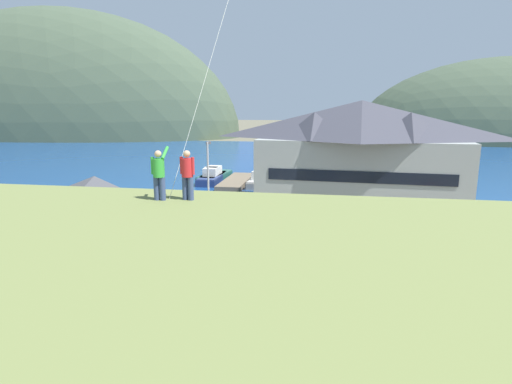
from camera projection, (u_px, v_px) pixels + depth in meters
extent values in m
plane|color=#66604C|center=(217.00, 289.00, 24.24)|extent=(600.00, 600.00, 0.00)
cube|color=gray|center=(235.00, 258.00, 29.06)|extent=(40.00, 20.00, 0.10)
cube|color=navy|center=(294.00, 160.00, 82.18)|extent=(360.00, 84.00, 0.03)
ellipsoid|color=#42513D|center=(55.00, 135.00, 153.39)|extent=(139.40, 63.09, 88.70)
ellipsoid|color=#42513D|center=(504.00, 140.00, 130.25)|extent=(93.13, 51.77, 50.70)
cube|color=#999E99|center=(359.00, 174.00, 43.01)|extent=(20.91, 9.94, 7.24)
cube|color=black|center=(359.00, 177.00, 38.84)|extent=(17.27, 1.30, 1.10)
pyramid|color=#3D3D47|center=(361.00, 120.00, 41.88)|extent=(22.19, 10.88, 3.84)
pyramid|color=#3D3D47|center=(314.00, 125.00, 41.63)|extent=(5.01, 5.01, 2.69)
pyramid|color=#3D3D47|center=(411.00, 126.00, 39.53)|extent=(5.01, 5.01, 2.69)
cube|color=#474C56|center=(98.00, 221.00, 31.51)|extent=(5.74, 4.84, 3.82)
pyramid|color=#47474C|center=(95.00, 186.00, 30.97)|extent=(6.21, 5.31, 1.59)
cube|color=black|center=(80.00, 238.00, 29.43)|extent=(1.10, 0.12, 2.67)
cube|color=#70604C|center=(237.00, 182.00, 56.80)|extent=(3.20, 11.52, 0.70)
cube|color=navy|center=(212.00, 179.00, 58.23)|extent=(2.77, 8.17, 0.90)
cube|color=navy|center=(212.00, 175.00, 58.12)|extent=(2.68, 7.93, 0.16)
cube|color=silver|center=(211.00, 172.00, 57.40)|extent=(1.87, 2.47, 1.10)
cube|color=#A8A399|center=(259.00, 183.00, 55.11)|extent=(2.47, 6.13, 0.90)
cube|color=#B7B2A8|center=(259.00, 179.00, 55.01)|extent=(2.39, 5.94, 0.16)
cube|color=silver|center=(258.00, 175.00, 54.46)|extent=(1.50, 1.91, 1.10)
cube|color=#23564C|center=(215.00, 177.00, 59.54)|extent=(3.43, 8.38, 0.90)
cube|color=#33665B|center=(215.00, 174.00, 59.43)|extent=(3.33, 8.12, 0.16)
cube|color=silver|center=(213.00, 170.00, 58.73)|extent=(2.07, 2.62, 1.10)
cube|color=slate|center=(427.00, 281.00, 23.36)|extent=(4.23, 1.88, 0.80)
cube|color=#5B5B5F|center=(426.00, 269.00, 23.23)|extent=(2.13, 1.64, 0.70)
cube|color=black|center=(425.00, 269.00, 23.24)|extent=(2.17, 1.67, 0.32)
cylinder|color=black|center=(457.00, 297.00, 22.36)|extent=(0.64, 0.23, 0.64)
cylinder|color=black|center=(447.00, 283.00, 24.14)|extent=(0.64, 0.23, 0.64)
cylinder|color=black|center=(405.00, 293.00, 22.75)|extent=(0.64, 0.23, 0.64)
cylinder|color=black|center=(399.00, 280.00, 24.53)|extent=(0.64, 0.23, 0.64)
cube|color=red|center=(97.00, 269.00, 25.16)|extent=(4.25, 1.92, 0.80)
cube|color=#B11A15|center=(94.00, 257.00, 25.03)|extent=(2.14, 1.66, 0.70)
cube|color=black|center=(94.00, 257.00, 25.03)|extent=(2.19, 1.69, 0.32)
cylinder|color=black|center=(111.00, 282.00, 24.17)|extent=(0.65, 0.24, 0.64)
cylinder|color=black|center=(125.00, 270.00, 25.95)|extent=(0.65, 0.24, 0.64)
cylinder|color=black|center=(68.00, 280.00, 24.53)|extent=(0.65, 0.24, 0.64)
cylinder|color=black|center=(85.00, 268.00, 26.31)|extent=(0.65, 0.24, 0.64)
cube|color=navy|center=(276.00, 285.00, 22.90)|extent=(4.27, 1.96, 0.80)
cube|color=navy|center=(273.00, 272.00, 22.78)|extent=(2.16, 1.68, 0.70)
cube|color=black|center=(273.00, 272.00, 22.79)|extent=(2.20, 1.72, 0.32)
cylinder|color=black|center=(298.00, 301.00, 21.83)|extent=(0.65, 0.25, 0.64)
cylinder|color=black|center=(302.00, 287.00, 23.59)|extent=(0.65, 0.25, 0.64)
cylinder|color=black|center=(248.00, 297.00, 22.37)|extent=(0.65, 0.25, 0.64)
cylinder|color=black|center=(255.00, 283.00, 24.13)|extent=(0.65, 0.25, 0.64)
cube|color=#9EA3A8|center=(171.00, 275.00, 24.25)|extent=(4.21, 1.83, 0.80)
cube|color=gray|center=(173.00, 263.00, 24.07)|extent=(2.11, 1.61, 0.70)
cube|color=black|center=(173.00, 263.00, 24.08)|extent=(2.15, 1.65, 0.32)
cylinder|color=black|center=(155.00, 274.00, 25.44)|extent=(0.64, 0.22, 0.64)
cylinder|color=black|center=(142.00, 286.00, 23.67)|extent=(0.64, 0.22, 0.64)
cylinder|color=black|center=(198.00, 277.00, 24.98)|extent=(0.64, 0.22, 0.64)
cylinder|color=black|center=(188.00, 290.00, 23.21)|extent=(0.64, 0.22, 0.64)
cube|color=#B28923|center=(387.00, 245.00, 29.54)|extent=(4.25, 1.92, 0.80)
cube|color=olive|center=(386.00, 234.00, 29.40)|extent=(2.15, 1.66, 0.70)
cube|color=black|center=(386.00, 235.00, 29.41)|extent=(2.19, 1.69, 0.32)
cylinder|color=black|center=(410.00, 255.00, 28.54)|extent=(0.65, 0.24, 0.64)
cylinder|color=black|center=(404.00, 247.00, 30.33)|extent=(0.65, 0.24, 0.64)
cylinder|color=black|center=(369.00, 253.00, 28.91)|extent=(0.65, 0.24, 0.64)
cylinder|color=black|center=(366.00, 245.00, 30.69)|extent=(0.65, 0.24, 0.64)
cube|color=#9EA3A8|center=(294.00, 241.00, 30.33)|extent=(4.36, 2.21, 0.80)
cube|color=gray|center=(292.00, 231.00, 30.18)|extent=(2.25, 1.80, 0.70)
cube|color=black|center=(292.00, 232.00, 30.19)|extent=(2.29, 1.84, 0.32)
cylinder|color=black|center=(314.00, 251.00, 29.42)|extent=(0.66, 0.28, 0.64)
cylinder|color=black|center=(312.00, 243.00, 31.22)|extent=(0.66, 0.28, 0.64)
cylinder|color=black|center=(275.00, 250.00, 29.60)|extent=(0.66, 0.28, 0.64)
cylinder|color=black|center=(276.00, 242.00, 31.39)|extent=(0.66, 0.28, 0.64)
cube|color=red|center=(482.00, 254.00, 27.73)|extent=(4.23, 1.86, 0.80)
cube|color=#B11A15|center=(480.00, 243.00, 27.60)|extent=(2.12, 1.63, 0.70)
cube|color=black|center=(480.00, 243.00, 27.60)|extent=(2.17, 1.66, 0.32)
cylinder|color=black|center=(509.00, 266.00, 26.72)|extent=(0.64, 0.23, 0.64)
cylinder|color=black|center=(497.00, 256.00, 28.50)|extent=(0.64, 0.23, 0.64)
cylinder|color=black|center=(464.00, 263.00, 27.12)|extent=(0.64, 0.23, 0.64)
cylinder|color=black|center=(455.00, 254.00, 28.90)|extent=(0.64, 0.23, 0.64)
cube|color=slate|center=(28.00, 233.00, 32.14)|extent=(4.20, 1.80, 0.80)
cube|color=#5B5B5F|center=(25.00, 224.00, 32.01)|extent=(2.10, 1.60, 0.70)
cube|color=black|center=(25.00, 224.00, 32.01)|extent=(2.14, 1.63, 0.32)
cylinder|color=black|center=(36.00, 243.00, 31.11)|extent=(0.64, 0.22, 0.64)
cylinder|color=black|center=(52.00, 236.00, 32.88)|extent=(0.64, 0.22, 0.64)
cylinder|color=black|center=(4.00, 241.00, 31.55)|extent=(0.64, 0.22, 0.64)
cylinder|color=black|center=(21.00, 234.00, 33.32)|extent=(0.64, 0.22, 0.64)
cube|color=#236633|center=(195.00, 235.00, 31.75)|extent=(4.32, 2.11, 0.80)
cube|color=#1E562B|center=(192.00, 225.00, 31.63)|extent=(2.22, 1.75, 0.70)
cube|color=black|center=(192.00, 226.00, 31.64)|extent=(2.26, 1.79, 0.32)
cylinder|color=black|center=(207.00, 245.00, 30.63)|extent=(0.65, 0.27, 0.64)
cylinder|color=black|center=(216.00, 238.00, 32.38)|extent=(0.65, 0.27, 0.64)
cylinder|color=black|center=(173.00, 242.00, 31.27)|extent=(0.65, 0.27, 0.64)
cylinder|color=black|center=(183.00, 235.00, 33.02)|extent=(0.65, 0.27, 0.64)
cylinder|color=#ADADB2|center=(208.00, 188.00, 34.14)|extent=(0.16, 0.16, 7.56)
cube|color=#4C4C51|center=(209.00, 143.00, 33.74)|extent=(0.24, 0.70, 0.20)
cylinder|color=#384770|center=(157.00, 188.00, 14.44)|extent=(0.20, 0.20, 0.82)
cylinder|color=#384770|center=(163.00, 189.00, 14.41)|extent=(0.20, 0.20, 0.82)
cylinder|color=green|center=(159.00, 168.00, 14.28)|extent=(0.40, 0.40, 0.64)
sphere|color=tan|center=(158.00, 154.00, 14.18)|extent=(0.24, 0.24, 0.24)
cylinder|color=green|center=(165.00, 153.00, 14.32)|extent=(0.11, 0.55, 0.43)
cylinder|color=green|center=(152.00, 166.00, 14.30)|extent=(0.11, 0.11, 0.60)
cylinder|color=#384770|center=(185.00, 188.00, 14.50)|extent=(0.20, 0.20, 0.82)
cylinder|color=#384770|center=(191.00, 189.00, 14.43)|extent=(0.20, 0.20, 0.82)
cylinder|color=red|center=(187.00, 168.00, 14.32)|extent=(0.40, 0.40, 0.64)
sphere|color=tan|center=(187.00, 154.00, 14.22)|extent=(0.24, 0.24, 0.24)
cylinder|color=red|center=(181.00, 165.00, 14.38)|extent=(0.11, 0.11, 0.60)
cylinder|color=red|center=(193.00, 166.00, 14.24)|extent=(0.11, 0.11, 0.60)
cylinder|color=silver|center=(220.00, 30.00, 15.62)|extent=(2.64, 4.88, 12.08)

